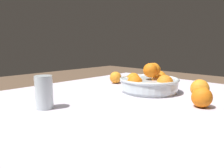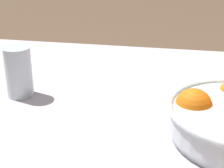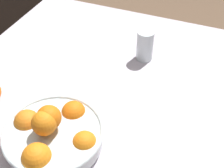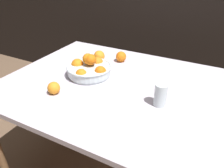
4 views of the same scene
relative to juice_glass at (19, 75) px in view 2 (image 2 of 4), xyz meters
The scene contains 2 objects.
dining_table 0.36m from the juice_glass, 163.33° to the left, with size 1.32×1.07×0.71m.
juice_glass is the anchor object (origin of this frame).
Camera 2 is at (-0.05, 0.68, 1.10)m, focal length 60.00 mm.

